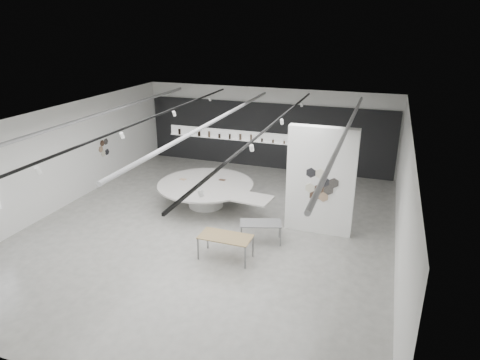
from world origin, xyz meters
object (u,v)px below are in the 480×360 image
(partition_column, at_px, (321,181))
(display_island, at_px, (207,192))
(sample_table_stone, at_px, (261,224))
(kitchen_counter, at_px, (323,167))
(sample_table_wood, at_px, (225,238))

(partition_column, bearing_deg, display_island, 171.18)
(sample_table_stone, relative_size, kitchen_counter, 0.95)
(partition_column, distance_m, display_island, 4.53)
(partition_column, bearing_deg, sample_table_wood, -130.78)
(partition_column, distance_m, kitchen_counter, 5.72)
(display_island, bearing_deg, kitchen_counter, 59.63)
(display_island, relative_size, sample_table_stone, 3.33)
(partition_column, xyz_separation_m, sample_table_stone, (-1.60, -1.34, -1.18))
(partition_column, height_order, sample_table_wood, partition_column)
(sample_table_stone, bearing_deg, kitchen_counter, 82.45)
(sample_table_stone, xyz_separation_m, kitchen_counter, (0.91, 6.85, -0.19))
(partition_column, height_order, kitchen_counter, partition_column)
(sample_table_wood, xyz_separation_m, sample_table_stone, (0.69, 1.32, -0.06))
(partition_column, xyz_separation_m, sample_table_wood, (-2.30, -2.66, -1.12))
(sample_table_wood, distance_m, sample_table_stone, 1.49)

